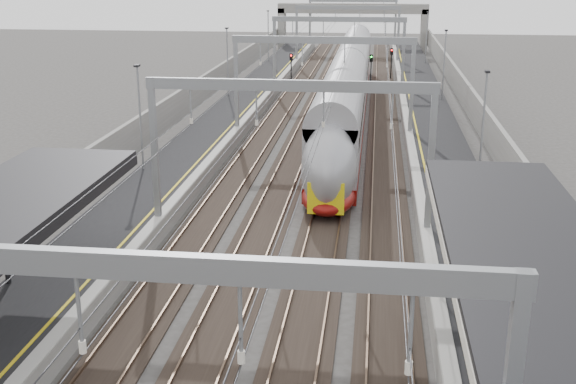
# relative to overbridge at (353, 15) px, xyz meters

# --- Properties ---
(platform_left) EXTENTS (4.00, 120.00, 1.00)m
(platform_left) POSITION_rel_overbridge_xyz_m (-8.00, -55.00, -4.81)
(platform_left) COLOR black
(platform_left) RESTS_ON ground
(platform_right) EXTENTS (4.00, 120.00, 1.00)m
(platform_right) POSITION_rel_overbridge_xyz_m (8.00, -55.00, -4.81)
(platform_right) COLOR black
(platform_right) RESTS_ON ground
(tracks) EXTENTS (11.40, 140.00, 0.20)m
(tracks) POSITION_rel_overbridge_xyz_m (0.00, -55.00, -5.26)
(tracks) COLOR black
(tracks) RESTS_ON ground
(overhead_line) EXTENTS (13.00, 140.00, 6.60)m
(overhead_line) POSITION_rel_overbridge_xyz_m (0.00, -48.38, 0.83)
(overhead_line) COLOR gray
(overhead_line) RESTS_ON platform_left
(overbridge) EXTENTS (22.00, 2.20, 6.90)m
(overbridge) POSITION_rel_overbridge_xyz_m (0.00, 0.00, 0.00)
(overbridge) COLOR slate
(overbridge) RESTS_ON ground
(wall_left) EXTENTS (0.30, 120.00, 3.20)m
(wall_left) POSITION_rel_overbridge_xyz_m (-11.20, -55.00, -3.71)
(wall_left) COLOR slate
(wall_left) RESTS_ON ground
(wall_right) EXTENTS (0.30, 120.00, 3.20)m
(wall_right) POSITION_rel_overbridge_xyz_m (11.20, -55.00, -3.71)
(wall_right) COLOR slate
(wall_right) RESTS_ON ground
(train) EXTENTS (2.91, 53.01, 4.59)m
(train) POSITION_rel_overbridge_xyz_m (1.50, -50.92, -3.07)
(train) COLOR maroon
(train) RESTS_ON ground
(signal_green) EXTENTS (0.32, 0.32, 3.48)m
(signal_green) POSITION_rel_overbridge_xyz_m (-5.20, -33.18, -2.89)
(signal_green) COLOR black
(signal_green) RESTS_ON ground
(signal_red_near) EXTENTS (0.32, 0.32, 3.48)m
(signal_red_near) POSITION_rel_overbridge_xyz_m (3.20, -33.33, -2.89)
(signal_red_near) COLOR black
(signal_red_near) RESTS_ON ground
(signal_red_far) EXTENTS (0.32, 0.32, 3.48)m
(signal_red_far) POSITION_rel_overbridge_xyz_m (5.40, -26.93, -2.89)
(signal_red_far) COLOR black
(signal_red_far) RESTS_ON ground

